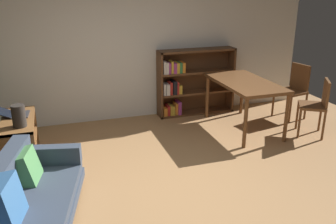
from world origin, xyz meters
name	(u,v)px	position (x,y,z in m)	size (l,w,h in m)	color
ground_plane	(172,195)	(0.00, 0.00, 0.00)	(8.16, 8.16, 0.00)	#A87A4C
back_wall_panel	(120,41)	(0.00, 2.70, 1.35)	(6.80, 0.10, 2.70)	silver
fabric_couch	(21,207)	(-1.55, -0.21, 0.31)	(1.16, 2.02, 0.70)	#56351E
media_console	(20,139)	(-1.64, 1.50, 0.29)	(0.41, 1.04, 0.58)	brown
open_laptop	(15,114)	(-1.68, 1.65, 0.60)	(0.42, 0.32, 0.10)	#333338
desk_speaker	(19,116)	(-1.59, 1.21, 0.72)	(0.17, 0.17, 0.28)	#2D2823
dining_table	(245,86)	(1.74, 1.55, 0.71)	(0.78, 1.44, 0.80)	brown
dining_chair_near	(317,103)	(2.68, 0.97, 0.52)	(0.55, 0.56, 0.89)	brown
dining_chair_far	(294,88)	(2.85, 1.77, 0.54)	(0.49, 0.51, 0.94)	brown
bookshelf	(190,82)	(1.20, 2.53, 0.58)	(1.40, 0.29, 1.17)	#56351E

